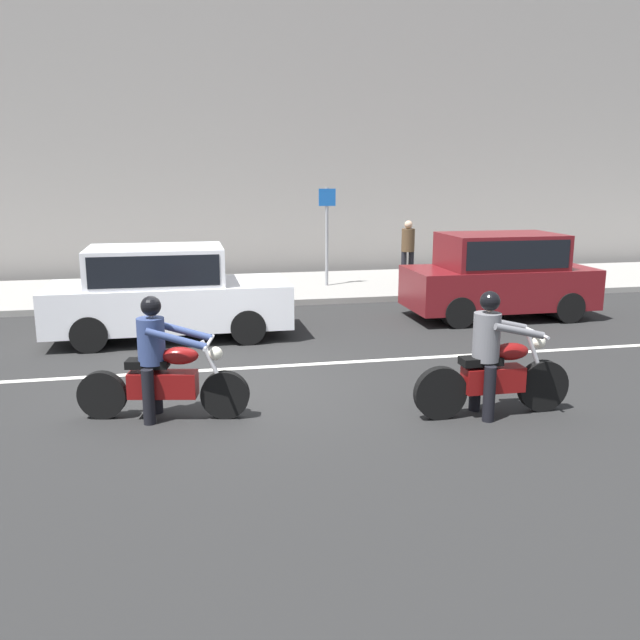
% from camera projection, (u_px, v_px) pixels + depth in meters
% --- Properties ---
extents(ground_plane, '(80.00, 80.00, 0.00)m').
position_uv_depth(ground_plane, '(234.00, 387.00, 9.68)').
color(ground_plane, black).
extents(sidewalk_slab, '(40.00, 4.40, 0.14)m').
position_uv_depth(sidewalk_slab, '(210.00, 290.00, 17.32)').
color(sidewalk_slab, gray).
rests_on(sidewalk_slab, ground_plane).
extents(building_facade, '(40.00, 1.40, 14.92)m').
position_uv_depth(building_facade, '(195.00, 15.00, 18.98)').
color(building_facade, gray).
rests_on(building_facade, ground_plane).
extents(lane_marking_stripe, '(18.00, 0.14, 0.01)m').
position_uv_depth(lane_marking_stripe, '(243.00, 368.00, 10.59)').
color(lane_marking_stripe, silver).
rests_on(lane_marking_stripe, ground_plane).
extents(motorcycle_with_rider_denim_blue, '(2.14, 0.78, 1.57)m').
position_uv_depth(motorcycle_with_rider_denim_blue, '(161.00, 369.00, 8.30)').
color(motorcycle_with_rider_denim_blue, black).
rests_on(motorcycle_with_rider_denim_blue, ground_plane).
extents(motorcycle_with_rider_gray, '(2.09, 0.70, 1.62)m').
position_uv_depth(motorcycle_with_rider_gray, '(493.00, 365.00, 8.41)').
color(motorcycle_with_rider_gray, black).
rests_on(motorcycle_with_rider_gray, ground_plane).
extents(parked_sedan_white, '(4.42, 1.82, 1.72)m').
position_uv_depth(parked_sedan_white, '(165.00, 292.00, 12.38)').
color(parked_sedan_white, silver).
rests_on(parked_sedan_white, ground_plane).
extents(parked_hatchback_maroon, '(3.91, 1.76, 1.80)m').
position_uv_depth(parked_hatchback_maroon, '(499.00, 274.00, 14.13)').
color(parked_hatchback_maroon, maroon).
rests_on(parked_hatchback_maroon, ground_plane).
extents(street_sign_post, '(0.44, 0.08, 2.55)m').
position_uv_depth(street_sign_post, '(327.00, 227.00, 17.25)').
color(street_sign_post, gray).
rests_on(street_sign_post, sidewalk_slab).
extents(pedestrian_bystander, '(0.34, 0.34, 1.71)m').
position_uv_depth(pedestrian_bystander, '(408.00, 248.00, 17.24)').
color(pedestrian_bystander, black).
rests_on(pedestrian_bystander, sidewalk_slab).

